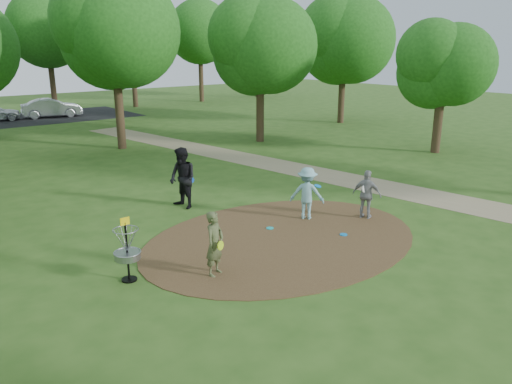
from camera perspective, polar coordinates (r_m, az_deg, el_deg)
ground at (r=14.13m, az=3.07°, el=-5.36°), size 100.00×100.00×0.00m
dirt_clearing at (r=14.12m, az=3.07°, el=-5.32°), size 8.40×8.40×0.02m
footpath at (r=19.98m, az=13.19°, el=0.78°), size 7.55×39.89×0.01m
parking_lot at (r=41.51m, az=-23.68°, el=7.77°), size 14.00×8.00×0.01m
player_observer_with_disc at (r=11.73m, az=-4.74°, el=-5.91°), size 0.68×0.61×1.58m
player_throwing_with_disc at (r=15.54m, az=5.86°, el=-0.16°), size 1.22×1.21×1.65m
player_walking_with_disc at (r=16.66m, az=-8.38°, el=1.57°), size 0.86×1.06×2.04m
player_waiting_with_disc at (r=15.88m, az=12.55°, el=-0.29°), size 0.70×0.99×1.55m
disc_ground_cyan at (r=14.83m, az=1.60°, el=-4.15°), size 0.22×0.22×0.02m
disc_ground_blue at (r=14.55m, az=9.98°, el=-4.81°), size 0.22×0.22×0.02m
car_right at (r=41.32m, az=-22.32°, el=8.88°), size 4.52×2.36×1.42m
disc_golf_basket at (r=11.75m, az=-14.56°, el=-5.90°), size 0.63×0.63×1.54m
tree_ring at (r=20.92m, az=-7.31°, el=16.30°), size 37.02×45.52×9.01m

